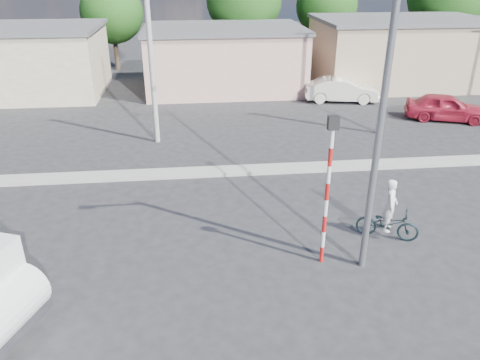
{
  "coord_description": "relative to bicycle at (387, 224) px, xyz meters",
  "views": [
    {
      "loc": [
        -0.33,
        -9.39,
        7.85
      ],
      "look_at": [
        1.17,
        4.49,
        1.3
      ],
      "focal_mm": 35.0,
      "sensor_mm": 36.0,
      "label": 1
    }
  ],
  "objects": [
    {
      "name": "bicycle",
      "position": [
        0.0,
        0.0,
        0.0
      ],
      "size": [
        1.98,
        1.37,
        0.99
      ],
      "primitive_type": "imported",
      "rotation": [
        0.0,
        0.0,
        1.15
      ],
      "color": "black",
      "rests_on": "ground"
    },
    {
      "name": "utility_poles",
      "position": [
        -2.29,
        9.46,
        3.57
      ],
      "size": [
        35.4,
        0.24,
        8.0
      ],
      "color": "#99968E",
      "rests_on": "ground"
    },
    {
      "name": "cyclist",
      "position": [
        0.0,
        0.0,
        0.35
      ],
      "size": [
        0.62,
        0.73,
        1.69
      ],
      "primitive_type": "imported",
      "rotation": [
        0.0,
        0.0,
        1.15
      ],
      "color": "white",
      "rests_on": "ground"
    },
    {
      "name": "car_red",
      "position": [
        7.8,
        11.2,
        0.22
      ],
      "size": [
        4.53,
        3.03,
        1.43
      ],
      "primitive_type": "imported",
      "rotation": [
        0.0,
        0.0,
        1.22
      ],
      "color": "maroon",
      "rests_on": "ground"
    },
    {
      "name": "car_cream",
      "position": [
        3.3,
        15.4,
        0.23
      ],
      "size": [
        4.63,
        2.32,
        1.46
      ],
      "primitive_type": "imported",
      "rotation": [
        0.0,
        0.0,
        1.39
      ],
      "color": "silver",
      "rests_on": "ground"
    },
    {
      "name": "tree_row",
      "position": [
        1.9,
        25.99,
        4.46
      ],
      "size": [
        51.24,
        7.43,
        8.42
      ],
      "color": "#38281E",
      "rests_on": "ground"
    },
    {
      "name": "median",
      "position": [
        -5.54,
        5.46,
        -0.41
      ],
      "size": [
        40.0,
        0.8,
        0.16
      ],
      "primitive_type": "cube",
      "color": "#99968E",
      "rests_on": "ground"
    },
    {
      "name": "building_row",
      "position": [
        -4.44,
        19.46,
        1.64
      ],
      "size": [
        37.8,
        7.3,
        4.44
      ],
      "color": "#BEAC8F",
      "rests_on": "ground"
    },
    {
      "name": "ground_plane",
      "position": [
        -5.54,
        -2.54,
        -0.49
      ],
      "size": [
        120.0,
        120.0,
        0.0
      ],
      "primitive_type": "plane",
      "color": "#27282A",
      "rests_on": "ground"
    },
    {
      "name": "traffic_pole",
      "position": [
        -2.34,
        -1.04,
        2.1
      ],
      "size": [
        0.28,
        0.18,
        4.36
      ],
      "color": "red",
      "rests_on": "ground"
    },
    {
      "name": "streetlight",
      "position": [
        -1.41,
        -1.34,
        4.47
      ],
      "size": [
        2.34,
        0.22,
        9.0
      ],
      "color": "slate",
      "rests_on": "ground"
    }
  ]
}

